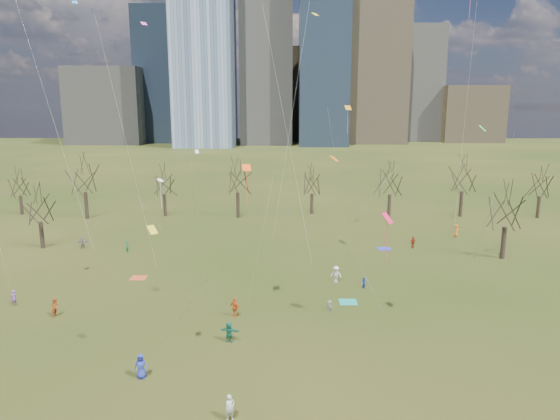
{
  "coord_description": "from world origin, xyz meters",
  "views": [
    {
      "loc": [
        0.45,
        -38.31,
        17.37
      ],
      "look_at": [
        0.0,
        12.0,
        7.0
      ],
      "focal_mm": 32.0,
      "sensor_mm": 36.0,
      "label": 1
    }
  ],
  "objects_px": {
    "blanket_navy": "(384,249)",
    "blanket_crimson": "(139,278)",
    "person_4": "(235,307)",
    "person_0": "(141,366)",
    "person_2": "(56,307)",
    "blanket_teal": "(348,302)",
    "person_1": "(230,408)"
  },
  "relations": [
    {
      "from": "blanket_crimson",
      "to": "person_0",
      "type": "bearing_deg",
      "value": -73.4
    },
    {
      "from": "blanket_teal",
      "to": "blanket_navy",
      "type": "distance_m",
      "value": 18.74
    },
    {
      "from": "blanket_teal",
      "to": "person_4",
      "type": "relative_size",
      "value": 0.95
    },
    {
      "from": "blanket_navy",
      "to": "person_2",
      "type": "bearing_deg",
      "value": -146.78
    },
    {
      "from": "person_0",
      "to": "person_1",
      "type": "bearing_deg",
      "value": -41.78
    },
    {
      "from": "person_0",
      "to": "person_2",
      "type": "xyz_separation_m",
      "value": [
        -10.0,
        9.79,
        -0.05
      ]
    },
    {
      "from": "blanket_navy",
      "to": "person_1",
      "type": "distance_m",
      "value": 38.38
    },
    {
      "from": "blanket_teal",
      "to": "person_1",
      "type": "height_order",
      "value": "person_1"
    },
    {
      "from": "blanket_teal",
      "to": "person_2",
      "type": "xyz_separation_m",
      "value": [
        -25.15,
        -3.34,
        0.79
      ]
    },
    {
      "from": "person_0",
      "to": "blanket_crimson",
      "type": "bearing_deg",
      "value": 100.08
    },
    {
      "from": "blanket_navy",
      "to": "person_4",
      "type": "distance_m",
      "value": 26.7
    },
    {
      "from": "blanket_teal",
      "to": "blanket_crimson",
      "type": "height_order",
      "value": "same"
    },
    {
      "from": "blanket_navy",
      "to": "blanket_crimson",
      "type": "relative_size",
      "value": 1.0
    },
    {
      "from": "person_0",
      "to": "person_2",
      "type": "bearing_deg",
      "value": 129.09
    },
    {
      "from": "blanket_crimson",
      "to": "person_0",
      "type": "xyz_separation_m",
      "value": [
        5.82,
        -19.5,
        0.83
      ]
    },
    {
      "from": "blanket_navy",
      "to": "person_4",
      "type": "xyz_separation_m",
      "value": [
        -16.66,
        -20.85,
        0.83
      ]
    },
    {
      "from": "blanket_teal",
      "to": "blanket_navy",
      "type": "bearing_deg",
      "value": 69.13
    },
    {
      "from": "blanket_teal",
      "to": "person_4",
      "type": "distance_m",
      "value": 10.55
    },
    {
      "from": "blanket_crimson",
      "to": "person_0",
      "type": "distance_m",
      "value": 20.37
    },
    {
      "from": "person_1",
      "to": "person_4",
      "type": "distance_m",
      "value": 14.29
    },
    {
      "from": "person_1",
      "to": "person_0",
      "type": "bearing_deg",
      "value": 109.97
    },
    {
      "from": "person_2",
      "to": "person_4",
      "type": "distance_m",
      "value": 15.18
    },
    {
      "from": "blanket_navy",
      "to": "blanket_crimson",
      "type": "xyz_separation_m",
      "value": [
        -27.65,
        -11.13,
        0.0
      ]
    },
    {
      "from": "person_4",
      "to": "person_0",
      "type": "bearing_deg",
      "value": 96.83
    },
    {
      "from": "blanket_navy",
      "to": "person_0",
      "type": "height_order",
      "value": "person_0"
    },
    {
      "from": "person_0",
      "to": "blanket_teal",
      "type": "bearing_deg",
      "value": 34.37
    },
    {
      "from": "blanket_teal",
      "to": "person_2",
      "type": "distance_m",
      "value": 25.39
    },
    {
      "from": "person_0",
      "to": "person_4",
      "type": "relative_size",
      "value": 1.0
    },
    {
      "from": "blanket_teal",
      "to": "person_1",
      "type": "xyz_separation_m",
      "value": [
        -8.86,
        -17.58,
        0.77
      ]
    },
    {
      "from": "blanket_crimson",
      "to": "person_4",
      "type": "height_order",
      "value": "person_4"
    },
    {
      "from": "blanket_crimson",
      "to": "person_2",
      "type": "distance_m",
      "value": 10.61
    },
    {
      "from": "person_2",
      "to": "person_4",
      "type": "height_order",
      "value": "person_4"
    }
  ]
}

